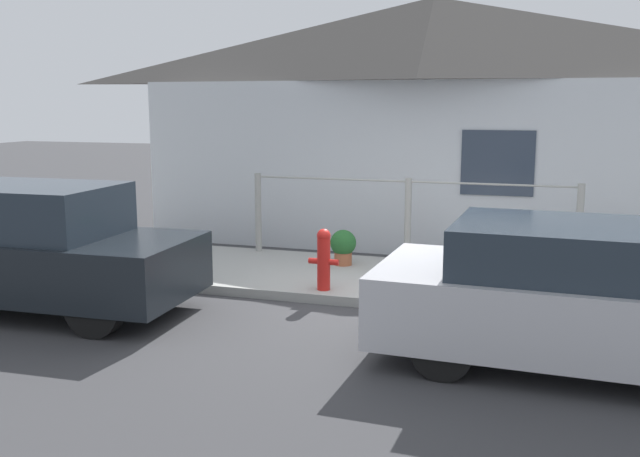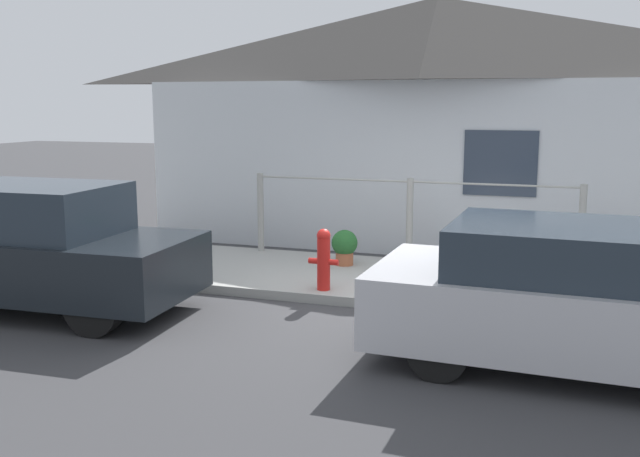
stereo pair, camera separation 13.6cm
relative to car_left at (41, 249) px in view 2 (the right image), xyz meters
name	(u,v)px [view 2 (the right image)]	position (x,y,z in m)	size (l,w,h in m)	color
ground_plane	(371,309)	(3.75, 1.24, -0.75)	(60.00, 60.00, 0.00)	#38383A
sidewalk	(393,281)	(3.75, 2.43, -0.69)	(24.00, 2.38, 0.12)	#9E9E99
house	(436,52)	(3.75, 5.36, 2.56)	(10.06, 2.23, 4.20)	silver
fence	(410,216)	(3.75, 3.48, 0.06)	(4.90, 0.10, 1.25)	#999993
car_left	(41,249)	(0.00, 0.00, 0.00)	(3.66, 1.75, 1.51)	black
car_right	(584,298)	(6.10, 0.00, -0.07)	(4.05, 1.92, 1.36)	#B7B7BC
fire_hydrant	(324,258)	(3.06, 1.50, -0.21)	(0.39, 0.17, 0.79)	red
potted_plant_near_hydrant	(345,246)	(2.91, 2.93, -0.34)	(0.38, 0.38, 0.52)	#9E5638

